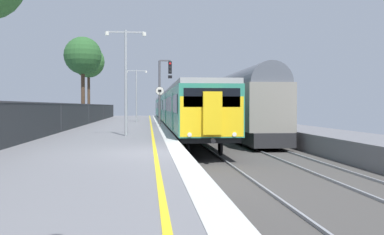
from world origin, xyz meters
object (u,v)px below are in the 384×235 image
at_px(background_tree_left, 89,63).
at_px(commuter_train_at_platform, 173,108).
at_px(speed_limit_sign, 160,101).
at_px(platform_lamp_far, 136,91).
at_px(freight_train_adjacent_track, 213,104).
at_px(signal_gantry, 163,84).
at_px(platform_lamp_mid, 126,73).
at_px(background_tree_right, 84,57).

bearing_deg(background_tree_left, commuter_train_at_platform, -25.49).
bearing_deg(speed_limit_sign, platform_lamp_far, 100.40).
bearing_deg(freight_train_adjacent_track, speed_limit_sign, -112.90).
distance_m(freight_train_adjacent_track, speed_limit_sign, 15.04).
xyz_separation_m(commuter_train_at_platform, signal_gantry, (-1.48, -11.69, 1.96)).
bearing_deg(commuter_train_at_platform, speed_limit_sign, -96.49).
distance_m(commuter_train_at_platform, platform_lamp_mid, 26.02).
relative_size(commuter_train_at_platform, background_tree_right, 7.22).
bearing_deg(platform_lamp_mid, platform_lamp_far, 90.00).
relative_size(commuter_train_at_platform, freight_train_adjacent_track, 1.31).
xyz_separation_m(speed_limit_sign, platform_lamp_far, (-1.90, 10.36, 1.11)).
xyz_separation_m(platform_lamp_mid, background_tree_right, (-5.11, 22.05, 3.12)).
bearing_deg(platform_lamp_mid, freight_train_adjacent_track, 71.61).
xyz_separation_m(commuter_train_at_platform, speed_limit_sign, (-1.85, -16.22, 0.53)).
bearing_deg(background_tree_right, freight_train_adjacent_track, 5.65).
relative_size(speed_limit_sign, background_tree_right, 0.35).
bearing_deg(speed_limit_sign, background_tree_left, 110.08).
distance_m(speed_limit_sign, background_tree_left, 22.53).
distance_m(speed_limit_sign, platform_lamp_far, 10.60).
bearing_deg(platform_lamp_far, commuter_train_at_platform, 57.36).
bearing_deg(speed_limit_sign, signal_gantry, 85.38).
xyz_separation_m(platform_lamp_far, background_tree_left, (-5.66, 10.34, 3.56)).
distance_m(freight_train_adjacent_track, platform_lamp_mid, 24.61).
distance_m(signal_gantry, background_tree_left, 18.31).
bearing_deg(freight_train_adjacent_track, background_tree_left, 152.94).
bearing_deg(background_tree_left, platform_lamp_far, -61.29).
bearing_deg(commuter_train_at_platform, platform_lamp_mid, -98.30).
distance_m(commuter_train_at_platform, freight_train_adjacent_track, 4.67).
bearing_deg(background_tree_right, commuter_train_at_platform, 22.33).
bearing_deg(signal_gantry, background_tree_right, 132.46).
bearing_deg(platform_lamp_mid, background_tree_left, 100.63).
xyz_separation_m(speed_limit_sign, platform_lamp_mid, (-1.90, -9.47, 1.28)).
bearing_deg(platform_lamp_far, background_tree_right, 156.55).
height_order(commuter_train_at_platform, speed_limit_sign, commuter_train_at_platform).
height_order(freight_train_adjacent_track, platform_lamp_mid, platform_lamp_mid).
height_order(platform_lamp_mid, background_tree_right, background_tree_right).
xyz_separation_m(signal_gantry, background_tree_right, (-7.37, 8.06, 2.97)).
distance_m(signal_gantry, background_tree_right, 11.32).
bearing_deg(freight_train_adjacent_track, commuter_train_at_platform, 149.43).
distance_m(commuter_train_at_platform, speed_limit_sign, 16.33).
height_order(freight_train_adjacent_track, background_tree_left, background_tree_left).
distance_m(speed_limit_sign, background_tree_right, 15.06).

